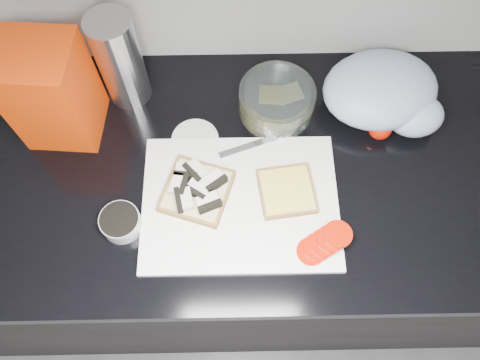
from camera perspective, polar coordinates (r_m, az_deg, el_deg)
name	(u,v)px	position (r m, az deg, el deg)	size (l,w,h in m)	color
base_cabinet	(238,234)	(1.44, -0.18, -6.66)	(3.50, 0.60, 0.86)	black
countertop	(238,168)	(1.02, -0.26, 1.44)	(3.50, 0.64, 0.04)	black
cutting_board	(240,202)	(0.96, 0.03, -2.74)	(0.40, 0.30, 0.01)	white
bread_left	(196,189)	(0.96, -5.33, -1.16)	(0.17, 0.17, 0.04)	beige
bread_right	(287,191)	(0.96, 5.72, -1.35)	(0.13, 0.13, 0.02)	beige
tomato_slices	(324,243)	(0.93, 10.24, -7.55)	(0.12, 0.10, 0.02)	#B51604
knife	(273,138)	(1.02, 4.00, 5.13)	(0.19, 0.08, 0.01)	#B9B9BD
seed_tub	(121,222)	(0.96, -14.34, -4.97)	(0.08, 0.08, 0.04)	#9CA0A1
tub_lid	(195,139)	(1.04, -5.50, 4.95)	(0.10, 0.10, 0.01)	silver
glass_bowl	(277,101)	(1.05, 4.48, 9.61)	(0.17, 0.17, 0.07)	silver
bread_bag	(51,92)	(1.03, -22.01, 9.89)	(0.15, 0.14, 0.24)	red
steel_canister	(120,61)	(1.04, -14.41, 13.90)	(0.09, 0.09, 0.23)	#B2B2B7
grocery_bag	(385,93)	(1.08, 17.27, 10.09)	(0.29, 0.25, 0.11)	#ABBBD3
whole_tomatoes	(380,128)	(1.06, 16.72, 6.09)	(0.05, 0.05, 0.05)	#B51604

